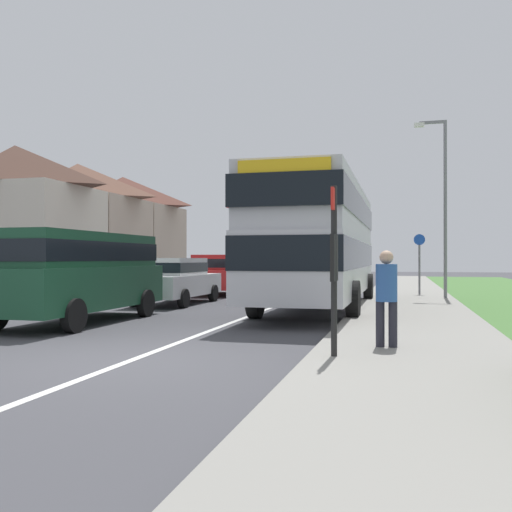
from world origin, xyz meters
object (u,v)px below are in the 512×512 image
at_px(pedestrian_at_stop, 386,294).
at_px(bus_stop_sign, 334,258).
at_px(cycle_route_sign, 419,261).
at_px(parked_car_white, 175,279).
at_px(parked_van_dark_green, 78,269).
at_px(street_lamp_mid, 442,196).
at_px(double_decker_bus, 320,239).
at_px(parked_car_red, 220,273).

distance_m(pedestrian_at_stop, bus_stop_sign, 1.39).
distance_m(bus_stop_sign, cycle_route_sign, 15.37).
relative_size(parked_car_white, pedestrian_at_stop, 2.75).
bearing_deg(cycle_route_sign, parked_van_dark_green, -125.41).
bearing_deg(pedestrian_at_stop, street_lamp_mid, 82.26).
bearing_deg(double_decker_bus, bus_stop_sign, -80.70).
relative_size(pedestrian_at_stop, street_lamp_mid, 0.26).
xyz_separation_m(pedestrian_at_stop, street_lamp_mid, (1.65, 12.13, 2.83)).
xyz_separation_m(parked_car_red, cycle_route_sign, (8.15, 0.79, 0.50)).
xyz_separation_m(parked_car_white, bus_stop_sign, (6.45, -9.47, 0.67)).
bearing_deg(bus_stop_sign, double_decker_bus, 99.30).
bearing_deg(double_decker_bus, parked_van_dark_green, -134.89).
bearing_deg(bus_stop_sign, parked_car_red, 114.19).
distance_m(parked_car_white, bus_stop_sign, 11.48).
distance_m(double_decker_bus, bus_stop_sign, 9.02).
bearing_deg(pedestrian_at_stop, bus_stop_sign, -124.28).
height_order(parked_car_white, cycle_route_sign, cycle_route_sign).
height_order(parked_van_dark_green, bus_stop_sign, bus_stop_sign).
height_order(parked_car_white, parked_car_red, parked_car_red).
relative_size(parked_car_white, cycle_route_sign, 1.82).
xyz_separation_m(parked_car_white, parked_car_red, (-0.06, 5.02, 0.06)).
distance_m(double_decker_bus, parked_car_red, 7.66).
xyz_separation_m(parked_van_dark_green, cycle_route_sign, (8.19, 11.52, 0.14)).
relative_size(parked_car_red, cycle_route_sign, 1.68).
xyz_separation_m(parked_car_white, pedestrian_at_stop, (7.17, -8.42, 0.11)).
bearing_deg(parked_car_red, parked_car_white, -89.30).
bearing_deg(parked_car_white, cycle_route_sign, 35.67).
bearing_deg(parked_van_dark_green, pedestrian_at_stop, -20.45).
height_order(parked_car_red, street_lamp_mid, street_lamp_mid).
xyz_separation_m(bus_stop_sign, cycle_route_sign, (1.64, 15.28, -0.11)).
relative_size(parked_car_red, bus_stop_sign, 1.63).
relative_size(parked_van_dark_green, bus_stop_sign, 2.09).
height_order(double_decker_bus, parked_van_dark_green, double_decker_bus).
bearing_deg(bus_stop_sign, cycle_route_sign, 83.87).
distance_m(parked_car_white, cycle_route_sign, 9.98).
height_order(pedestrian_at_stop, street_lamp_mid, street_lamp_mid).
distance_m(double_decker_bus, parked_van_dark_green, 7.27).
bearing_deg(bus_stop_sign, pedestrian_at_stop, 55.72).
bearing_deg(double_decker_bus, parked_car_red, 131.99).
xyz_separation_m(parked_van_dark_green, bus_stop_sign, (6.55, -3.76, 0.26)).
distance_m(bus_stop_sign, street_lamp_mid, 13.58).
bearing_deg(pedestrian_at_stop, parked_car_white, 130.41).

